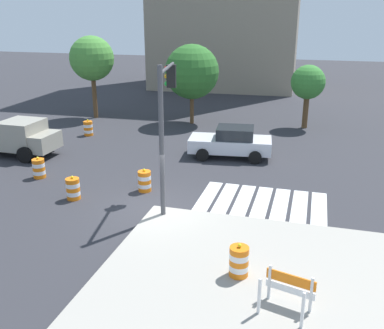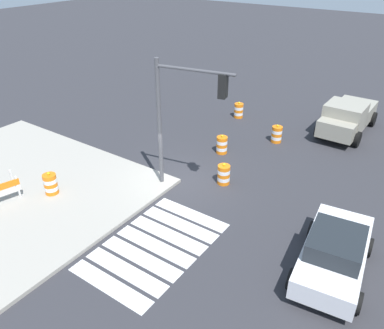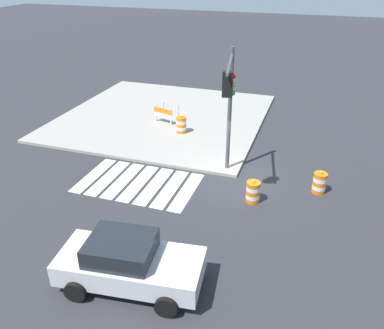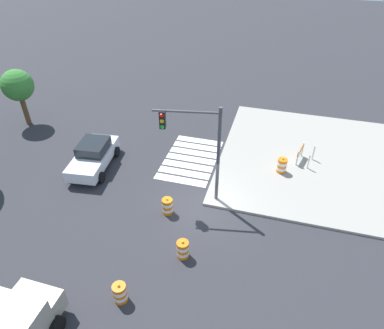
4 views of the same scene
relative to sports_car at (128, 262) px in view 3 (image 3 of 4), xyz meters
The scene contains 9 objects.
ground_plane 7.54m from the sports_car, 102.79° to the right, with size 120.00×120.00×0.00m, color #2D2D33.
sidewalk_corner 14.02m from the sports_car, 71.94° to the right, with size 12.00×12.00×0.15m, color #9E998E.
crosswalk_stripes 6.04m from the sports_car, 66.98° to the right, with size 5.10×3.20×0.02m.
sports_car is the anchor object (origin of this frame).
traffic_barrel_near_corner 8.95m from the sports_car, 125.54° to the right, with size 0.56×0.56×1.02m.
traffic_barrel_far_curb 6.29m from the sports_car, 115.32° to the right, with size 0.56×0.56×1.02m.
traffic_barrel_on_sidewalk 11.40m from the sports_car, 78.02° to the right, with size 0.56×0.56×1.02m.
construction_barricade 12.87m from the sports_car, 72.74° to the right, with size 1.39×1.07×1.00m.
traffic_light_pole 7.57m from the sports_car, 100.63° to the right, with size 0.86×3.25×5.50m.
Camera 3 is at (-2.95, 15.14, 8.81)m, focal length 36.64 mm.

